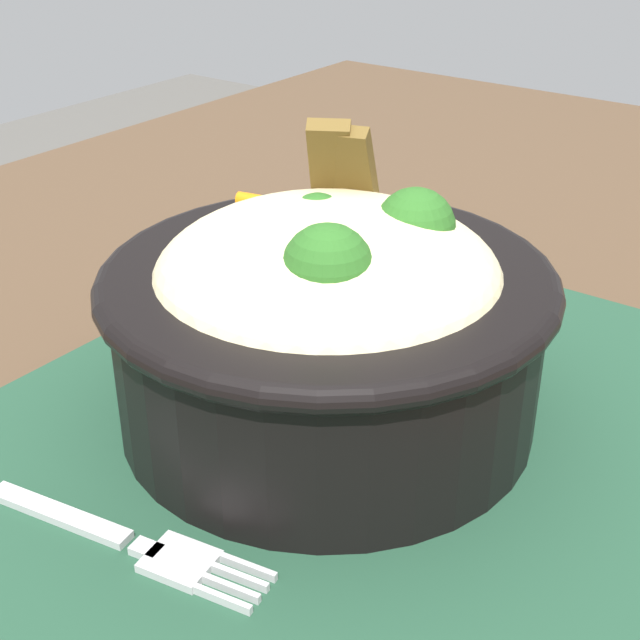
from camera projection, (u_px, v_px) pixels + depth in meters
table at (294, 555)px, 0.44m from camera, size 1.39×0.90×0.78m
placemat at (310, 458)px, 0.40m from camera, size 0.45×0.32×0.00m
bowl at (321, 313)px, 0.41m from camera, size 0.21×0.21×0.13m
fork at (134, 543)px, 0.35m from camera, size 0.04×0.13×0.00m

